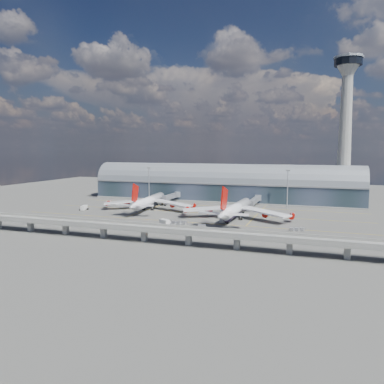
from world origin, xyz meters
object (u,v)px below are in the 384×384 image
(floodlight_mast_left, at_px, (149,183))
(service_truck_3, at_px, (225,220))
(cargo_train_0, at_px, (202,226))
(airliner_left, at_px, (149,201))
(service_truck_1, at_px, (164,223))
(service_truck_4, at_px, (225,208))
(cargo_train_1, at_px, (176,223))
(control_tower, at_px, (345,131))
(airliner_right, at_px, (236,209))
(service_truck_5, at_px, (160,203))
(service_truck_0, at_px, (84,208))
(floodlight_mast_right, at_px, (288,188))
(service_truck_2, at_px, (224,216))
(cargo_train_2, at_px, (297,229))

(floodlight_mast_left, height_order, service_truck_3, floodlight_mast_left)
(cargo_train_0, bearing_deg, airliner_left, 36.66)
(service_truck_1, distance_m, service_truck_4, 60.77)
(airliner_left, xyz_separation_m, cargo_train_1, (34.07, -38.09, -4.73))
(control_tower, distance_m, airliner_right, 106.24)
(floodlight_mast_left, height_order, airliner_right, floodlight_mast_left)
(floodlight_mast_left, relative_size, service_truck_5, 4.55)
(control_tower, distance_m, service_truck_0, 182.71)
(service_truck_1, relative_size, cargo_train_1, 0.60)
(floodlight_mast_right, height_order, service_truck_1, floodlight_mast_right)
(control_tower, height_order, cargo_train_1, control_tower)
(airliner_left, height_order, service_truck_4, airliner_left)
(floodlight_mast_left, bearing_deg, control_tower, 11.72)
(control_tower, bearing_deg, service_truck_2, -131.52)
(control_tower, bearing_deg, service_truck_1, -130.30)
(airliner_left, distance_m, cargo_train_2, 100.47)
(floodlight_mast_right, distance_m, cargo_train_1, 88.99)
(floodlight_mast_right, bearing_deg, control_tower, 38.66)
(service_truck_5, xyz_separation_m, cargo_train_1, (36.23, -60.44, -0.41))
(service_truck_0, distance_m, service_truck_3, 96.45)
(service_truck_0, relative_size, service_truck_4, 1.45)
(control_tower, xyz_separation_m, airliner_left, (-119.04, -62.43, -46.01))
(airliner_left, xyz_separation_m, airliner_right, (60.00, -12.89, -0.12))
(floodlight_mast_right, bearing_deg, service_truck_2, -123.69)
(control_tower, height_order, service_truck_0, control_tower)
(service_truck_2, relative_size, service_truck_3, 1.19)
(airliner_left, xyz_separation_m, service_truck_4, (46.81, 15.10, -4.27))
(service_truck_1, height_order, cargo_train_2, service_truck_1)
(floodlight_mast_left, distance_m, cargo_train_2, 130.51)
(airliner_right, bearing_deg, cargo_train_2, -30.05)
(airliner_right, bearing_deg, floodlight_mast_right, 64.63)
(cargo_train_2, bearing_deg, service_truck_2, 82.01)
(control_tower, height_order, cargo_train_0, control_tower)
(floodlight_mast_right, distance_m, service_truck_4, 43.71)
(service_truck_3, bearing_deg, control_tower, 87.18)
(airliner_right, bearing_deg, floodlight_mast_left, 149.64)
(floodlight_mast_right, xyz_separation_m, airliner_right, (-24.03, -47.32, -8.12))
(service_truck_4, distance_m, cargo_train_2, 68.42)
(service_truck_1, distance_m, cargo_train_0, 19.41)
(service_truck_1, bearing_deg, floodlight_mast_right, -7.36)
(service_truck_3, relative_size, cargo_train_0, 1.36)
(floodlight_mast_right, relative_size, service_truck_4, 5.04)
(service_truck_3, xyz_separation_m, cargo_train_2, (37.55, -8.70, -0.62))
(service_truck_1, bearing_deg, airliner_left, 62.10)
(service_truck_0, height_order, service_truck_5, service_truck_0)
(cargo_train_1, bearing_deg, control_tower, -26.52)
(service_truck_3, height_order, cargo_train_1, service_truck_3)
(cargo_train_1, bearing_deg, service_truck_4, 0.22)
(service_truck_5, relative_size, cargo_train_2, 0.77)
(floodlight_mast_right, height_order, cargo_train_1, floodlight_mast_right)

